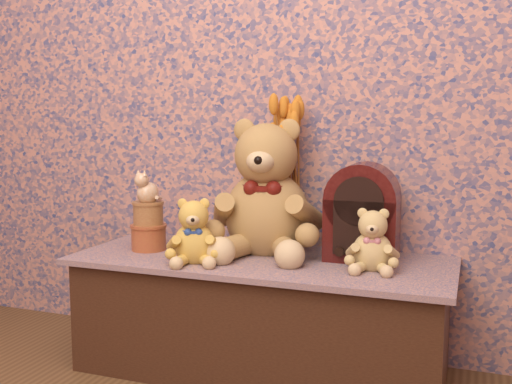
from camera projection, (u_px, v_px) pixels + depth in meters
display_shelf at (261, 315)px, 2.13m from camera, size 1.33×0.54×0.42m
teddy_large at (267, 181)px, 2.17m from camera, size 0.48×0.55×0.52m
teddy_medium at (194, 228)px, 2.03m from camera, size 0.26×0.28×0.24m
teddy_small at (373, 237)px, 1.93m from camera, size 0.19×0.22×0.22m
cathedral_radio at (363, 211)px, 2.06m from camera, size 0.25×0.18×0.34m
ceramic_vase at (287, 221)px, 2.22m from camera, size 0.15×0.15×0.22m
dried_stalks at (288, 131)px, 2.18m from camera, size 0.26×0.26×0.46m
biscuit_tin_lower at (149, 238)px, 2.23m from camera, size 0.13×0.13×0.09m
biscuit_tin_upper at (148, 214)px, 2.22m from camera, size 0.14×0.14×0.09m
cat_figurine at (148, 186)px, 2.20m from camera, size 0.11×0.12×0.13m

